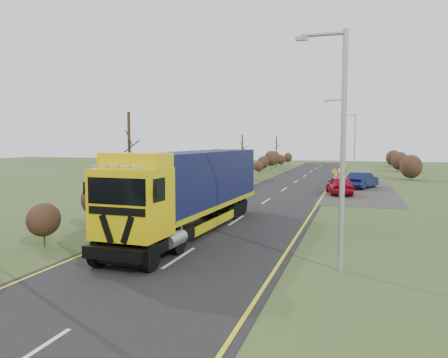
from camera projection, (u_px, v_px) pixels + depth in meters
name	position (u px, v px, depth m)	size (l,w,h in m)	color
ground	(213.00, 236.00, 20.07)	(160.00, 160.00, 0.00)	#32461E
road	(260.00, 205.00, 29.59)	(8.00, 120.00, 0.02)	black
layby	(360.00, 192.00, 37.22)	(6.00, 18.00, 0.02)	#2E2B29
lane_markings	(259.00, 206.00, 29.30)	(7.52, 116.00, 0.01)	gold
hedgerow	(166.00, 182.00, 29.20)	(2.24, 102.04, 6.05)	#332116
lorry	(192.00, 186.00, 20.77)	(2.87, 14.24, 3.94)	black
car_red_hatchback	(339.00, 185.00, 35.65)	(1.79, 4.44, 1.51)	maroon
car_blue_sedan	(362.00, 180.00, 40.12)	(1.56, 4.48, 1.47)	#0A113B
streetlight_near	(340.00, 141.00, 14.38)	(1.71, 0.18, 7.97)	#9DA1A3
streetlight_mid	(340.00, 140.00, 38.56)	(1.73, 0.18, 8.08)	#9DA1A3
streetlight_far	(354.00, 140.00, 61.59)	(1.74, 0.18, 8.15)	#9DA1A3
speed_sign	(341.00, 176.00, 32.69)	(0.69, 0.10, 2.49)	#9DA1A3
warning_board	(335.00, 175.00, 41.93)	(0.67, 0.11, 1.77)	#9DA1A3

